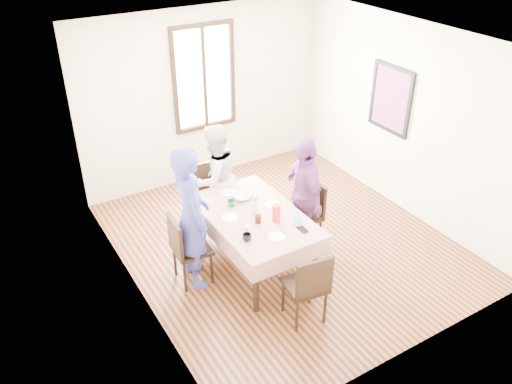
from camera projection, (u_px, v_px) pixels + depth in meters
ground at (283, 242)px, 7.09m from camera, size 4.50×4.50×0.00m
back_wall at (204, 96)px, 8.06m from camera, size 4.00×0.00×4.00m
right_wall at (405, 119)px, 7.29m from camera, size 0.00×4.50×4.50m
window_frame at (204, 78)px, 7.89m from camera, size 1.02×0.06×1.62m
window_pane at (203, 77)px, 7.90m from camera, size 0.90×0.02×1.50m
art_poster at (391, 99)px, 7.40m from camera, size 0.04×0.76×0.96m
dining_table at (254, 241)px, 6.47m from camera, size 0.92×1.55×0.75m
tablecloth at (254, 215)px, 6.28m from camera, size 1.04×1.67×0.01m
chair_left at (192, 249)px, 6.20m from camera, size 0.45×0.45×0.91m
chair_right at (303, 216)px, 6.81m from camera, size 0.44×0.44×0.91m
chair_far at (214, 197)px, 7.22m from camera, size 0.44×0.44×0.91m
chair_near at (305, 285)px, 5.64m from camera, size 0.47×0.47×0.91m
person_left at (191, 218)px, 5.99m from camera, size 0.49×0.69×1.78m
person_far at (214, 178)px, 7.05m from camera, size 0.84×0.72×1.52m
person_right at (302, 195)px, 6.63m from camera, size 0.56×0.97×1.56m
mug_black at (247, 237)px, 5.81m from camera, size 0.11×0.11×0.08m
mug_flag at (276, 208)px, 6.32m from camera, size 0.12×0.12×0.08m
mug_green at (231, 203)px, 6.42m from camera, size 0.13×0.13×0.08m
serving_bowl at (243, 197)px, 6.57m from camera, size 0.24×0.24×0.06m
juice_carton at (276, 214)px, 6.09m from camera, size 0.07×0.07×0.22m
butter_tub at (297, 221)px, 6.09m from camera, size 0.14×0.14×0.07m
jam_jar at (258, 219)px, 6.10m from camera, size 0.07×0.07×0.10m
drinking_glass at (247, 229)px, 5.93m from camera, size 0.06×0.06×0.09m
smartphone at (303, 230)px, 6.00m from camera, size 0.08×0.16×0.01m
flower_vase at (254, 208)px, 6.26m from camera, size 0.08×0.08×0.15m
plate_left at (230, 218)px, 6.20m from camera, size 0.20×0.20×0.01m
plate_right at (271, 205)px, 6.46m from camera, size 0.20×0.20×0.01m
plate_far at (229, 193)px, 6.70m from camera, size 0.20×0.20×0.01m
plate_near at (276, 237)px, 5.86m from camera, size 0.20×0.20×0.01m
butter_lid at (297, 219)px, 6.06m from camera, size 0.12×0.12×0.01m
flower_bunch at (254, 199)px, 6.19m from camera, size 0.09×0.09×0.10m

